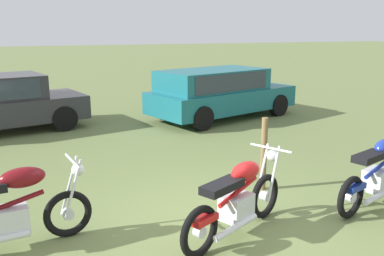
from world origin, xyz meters
TOP-DOWN VIEW (x-y plane):
  - ground_plane at (0.00, 0.00)m, footprint 120.00×120.00m
  - motorcycle_maroon at (-2.56, 0.35)m, footprint 1.97×0.73m
  - motorcycle_red at (0.09, -0.27)m, footprint 1.83×1.16m
  - motorcycle_blue at (2.47, -0.16)m, footprint 1.94×0.96m
  - car_teal at (2.77, 6.23)m, footprint 4.72×3.04m
  - fence_post_wooden at (1.19, 0.96)m, footprint 0.10×0.10m

SIDE VIEW (x-z plane):
  - ground_plane at x=0.00m, z-range 0.00..0.00m
  - motorcycle_red at x=0.09m, z-range -0.03..0.98m
  - motorcycle_blue at x=2.47m, z-range -0.02..1.00m
  - motorcycle_maroon at x=-2.56m, z-range -0.01..1.00m
  - fence_post_wooden at x=1.19m, z-range 0.00..1.20m
  - car_teal at x=2.77m, z-range 0.12..1.55m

